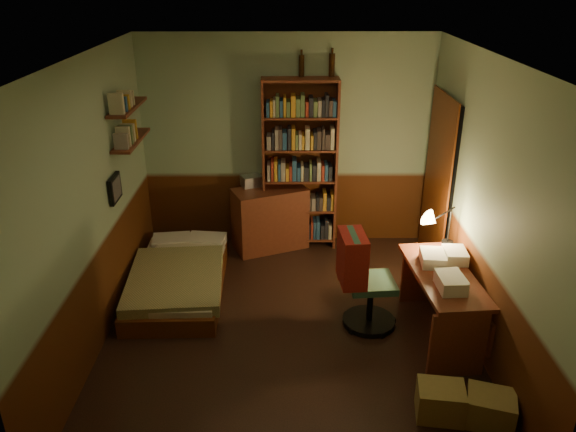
{
  "coord_description": "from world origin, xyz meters",
  "views": [
    {
      "loc": [
        -0.04,
        -4.61,
        3.26
      ],
      "look_at": [
        0.0,
        0.25,
        1.1
      ],
      "focal_mm": 35.0,
      "sensor_mm": 36.0,
      "label": 1
    }
  ],
  "objects_px": {
    "bookshelf": "(300,166)",
    "desk_lamp": "(450,218)",
    "cardboard_box_b": "(490,409)",
    "mini_stereo": "(252,181)",
    "desk": "(440,304)",
    "office_chair": "(372,274)",
    "bed": "(178,270)",
    "dresser": "(270,219)",
    "cardboard_box_a": "(440,401)"
  },
  "relations": [
    {
      "from": "bookshelf",
      "to": "desk_lamp",
      "type": "xyz_separation_m",
      "value": [
        1.49,
        -1.33,
        -0.1
      ]
    },
    {
      "from": "cardboard_box_b",
      "to": "mini_stereo",
      "type": "bearing_deg",
      "value": 122.37
    },
    {
      "from": "mini_stereo",
      "to": "desk",
      "type": "bearing_deg",
      "value": -70.0
    },
    {
      "from": "office_chair",
      "to": "cardboard_box_b",
      "type": "xyz_separation_m",
      "value": [
        0.75,
        -1.33,
        -0.44
      ]
    },
    {
      "from": "mini_stereo",
      "to": "bookshelf",
      "type": "relative_size",
      "value": 0.12
    },
    {
      "from": "bed",
      "to": "dresser",
      "type": "xyz_separation_m",
      "value": [
        0.98,
        1.05,
        0.14
      ]
    },
    {
      "from": "office_chair",
      "to": "cardboard_box_b",
      "type": "height_order",
      "value": "office_chair"
    },
    {
      "from": "office_chair",
      "to": "bookshelf",
      "type": "bearing_deg",
      "value": 105.59
    },
    {
      "from": "bed",
      "to": "office_chair",
      "type": "height_order",
      "value": "office_chair"
    },
    {
      "from": "dresser",
      "to": "cardboard_box_b",
      "type": "xyz_separation_m",
      "value": [
        1.77,
        -3.02,
        -0.26
      ]
    },
    {
      "from": "bookshelf",
      "to": "desk",
      "type": "xyz_separation_m",
      "value": [
        1.29,
        -1.95,
        -0.72
      ]
    },
    {
      "from": "dresser",
      "to": "cardboard_box_a",
      "type": "relative_size",
      "value": 2.44
    },
    {
      "from": "mini_stereo",
      "to": "office_chair",
      "type": "bearing_deg",
      "value": -78.98
    },
    {
      "from": "bed",
      "to": "bookshelf",
      "type": "bearing_deg",
      "value": 39.02
    },
    {
      "from": "mini_stereo",
      "to": "cardboard_box_b",
      "type": "distance_m",
      "value": 3.8
    },
    {
      "from": "bed",
      "to": "mini_stereo",
      "type": "height_order",
      "value": "mini_stereo"
    },
    {
      "from": "bookshelf",
      "to": "cardboard_box_a",
      "type": "relative_size",
      "value": 5.82
    },
    {
      "from": "desk_lamp",
      "to": "office_chair",
      "type": "xyz_separation_m",
      "value": [
        -0.83,
        -0.46,
        -0.38
      ]
    },
    {
      "from": "desk",
      "to": "cardboard_box_a",
      "type": "height_order",
      "value": "desk"
    },
    {
      "from": "dresser",
      "to": "cardboard_box_a",
      "type": "xyz_separation_m",
      "value": [
        1.4,
        -2.95,
        -0.26
      ]
    },
    {
      "from": "desk_lamp",
      "to": "cardboard_box_a",
      "type": "distance_m",
      "value": 1.94
    },
    {
      "from": "mini_stereo",
      "to": "cardboard_box_a",
      "type": "height_order",
      "value": "mini_stereo"
    },
    {
      "from": "mini_stereo",
      "to": "bookshelf",
      "type": "xyz_separation_m",
      "value": [
        0.59,
        -0.04,
        0.2
      ]
    },
    {
      "from": "bookshelf",
      "to": "office_chair",
      "type": "bearing_deg",
      "value": -70.95
    },
    {
      "from": "desk",
      "to": "office_chair",
      "type": "distance_m",
      "value": 0.7
    },
    {
      "from": "bed",
      "to": "desk",
      "type": "bearing_deg",
      "value": -18.51
    },
    {
      "from": "dresser",
      "to": "bookshelf",
      "type": "height_order",
      "value": "bookshelf"
    },
    {
      "from": "cardboard_box_a",
      "to": "bed",
      "type": "bearing_deg",
      "value": 141.43
    },
    {
      "from": "desk_lamp",
      "to": "cardboard_box_b",
      "type": "bearing_deg",
      "value": -75.44
    },
    {
      "from": "cardboard_box_a",
      "to": "desk",
      "type": "bearing_deg",
      "value": 76.95
    },
    {
      "from": "bookshelf",
      "to": "office_chair",
      "type": "distance_m",
      "value": 1.96
    },
    {
      "from": "mini_stereo",
      "to": "cardboard_box_b",
      "type": "bearing_deg",
      "value": -80.87
    },
    {
      "from": "cardboard_box_a",
      "to": "mini_stereo",
      "type": "bearing_deg",
      "value": 117.86
    },
    {
      "from": "bed",
      "to": "cardboard_box_a",
      "type": "xyz_separation_m",
      "value": [
        2.38,
        -1.9,
        -0.12
      ]
    },
    {
      "from": "cardboard_box_a",
      "to": "office_chair",
      "type": "bearing_deg",
      "value": 107.03
    },
    {
      "from": "mini_stereo",
      "to": "desk",
      "type": "relative_size",
      "value": 0.2
    },
    {
      "from": "bookshelf",
      "to": "cardboard_box_b",
      "type": "distance_m",
      "value": 3.54
    },
    {
      "from": "bookshelf",
      "to": "dresser",
      "type": "bearing_deg",
      "value": -167.99
    },
    {
      "from": "cardboard_box_b",
      "to": "bed",
      "type": "bearing_deg",
      "value": 144.37
    },
    {
      "from": "desk",
      "to": "cardboard_box_b",
      "type": "xyz_separation_m",
      "value": [
        0.12,
        -1.15,
        -0.21
      ]
    },
    {
      "from": "mini_stereo",
      "to": "bed",
      "type": "bearing_deg",
      "value": -145.86
    },
    {
      "from": "office_chair",
      "to": "dresser",
      "type": "bearing_deg",
      "value": 116.45
    },
    {
      "from": "office_chair",
      "to": "cardboard_box_a",
      "type": "xyz_separation_m",
      "value": [
        0.38,
        -1.25,
        -0.43
      ]
    },
    {
      "from": "desk_lamp",
      "to": "mini_stereo",
      "type": "bearing_deg",
      "value": 163.76
    },
    {
      "from": "bed",
      "to": "desk",
      "type": "xyz_separation_m",
      "value": [
        2.63,
        -0.82,
        0.08
      ]
    },
    {
      "from": "desk_lamp",
      "to": "cardboard_box_b",
      "type": "distance_m",
      "value": 1.96
    },
    {
      "from": "bed",
      "to": "dresser",
      "type": "distance_m",
      "value": 1.44
    },
    {
      "from": "cardboard_box_b",
      "to": "desk_lamp",
      "type": "bearing_deg",
      "value": 87.44
    },
    {
      "from": "dresser",
      "to": "bed",
      "type": "bearing_deg",
      "value": -155.21
    },
    {
      "from": "desk",
      "to": "desk_lamp",
      "type": "xyz_separation_m",
      "value": [
        0.2,
        0.63,
        0.61
      ]
    }
  ]
}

